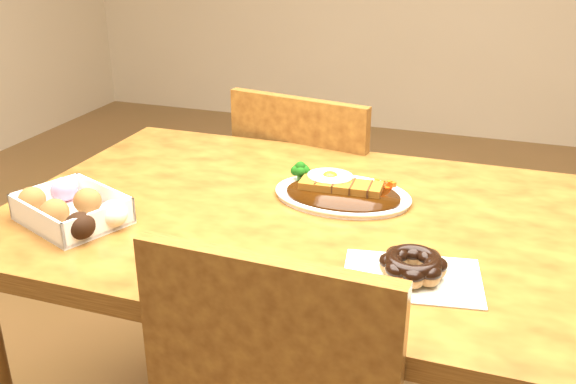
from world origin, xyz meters
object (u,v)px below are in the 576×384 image
(katsu_curry_plate, at_px, (340,191))
(table, at_px, (304,254))
(pon_de_ring, at_px, (413,266))
(donut_box, at_px, (72,208))
(chair_far, at_px, (317,217))

(katsu_curry_plate, bearing_deg, table, -118.32)
(katsu_curry_plate, bearing_deg, pon_de_ring, -55.19)
(donut_box, bearing_deg, katsu_curry_plate, 31.43)
(chair_far, distance_m, pon_de_ring, 0.87)
(table, xyz_separation_m, donut_box, (-0.41, -0.19, 0.13))
(katsu_curry_plate, relative_size, donut_box, 1.18)
(chair_far, bearing_deg, donut_box, 79.08)
(donut_box, height_order, pon_de_ring, donut_box)
(chair_far, height_order, pon_de_ring, chair_far)
(donut_box, distance_m, pon_de_ring, 0.66)
(katsu_curry_plate, xyz_separation_m, pon_de_ring, (0.20, -0.28, 0.01))
(katsu_curry_plate, bearing_deg, donut_box, -148.57)
(table, relative_size, donut_box, 4.89)
(table, bearing_deg, donut_box, -155.21)
(table, bearing_deg, katsu_curry_plate, 61.68)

